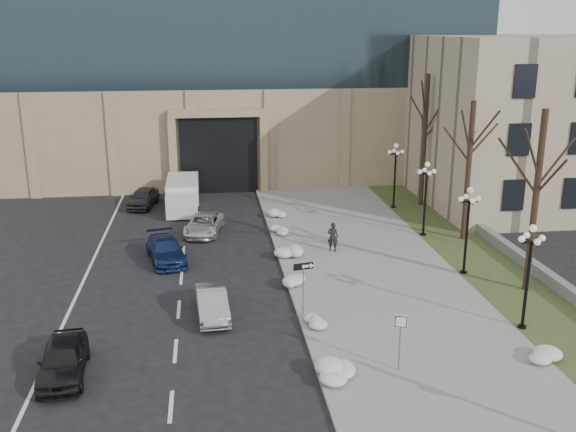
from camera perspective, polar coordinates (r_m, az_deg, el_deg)
name	(u,v)px	position (r m, az deg, el deg)	size (l,w,h in m)	color
ground	(369,426)	(22.26, 7.23, -18.06)	(160.00, 160.00, 0.00)	black
sidewalk	(368,268)	(35.11, 7.11, -4.57)	(9.00, 40.00, 0.12)	gray
curb	(286,271)	(34.30, -0.22, -4.94)	(0.30, 40.00, 0.14)	gray
grass_strip	(482,262)	(37.22, 16.87, -3.96)	(4.00, 40.00, 0.10)	#364824
stone_wall	(501,244)	(39.66, 18.40, -2.39)	(0.50, 30.00, 0.70)	slate
classical_building	(563,118)	(53.46, 23.23, 8.05)	(22.00, 18.12, 12.00)	tan
car_a	(63,359)	(25.83, -19.38, -11.92)	(1.65, 4.09, 1.39)	black
car_b	(212,304)	(29.29, -6.76, -7.73)	(1.33, 3.82, 1.26)	#9A9BA1
car_c	(166,250)	(36.41, -10.80, -2.98)	(1.81, 4.46, 1.29)	navy
car_d	(204,224)	(40.88, -7.48, -0.73)	(2.02, 4.38, 1.22)	silver
car_e	(143,198)	(47.79, -12.75, 1.61)	(1.63, 4.04, 1.38)	#303136
pedestrian	(333,237)	(37.04, 4.00, -1.86)	(0.62, 0.41, 1.71)	black
box_truck	(183,195)	(46.70, -9.34, 1.84)	(2.29, 6.40, 2.03)	silver
one_way_sign	(307,272)	(28.50, 1.69, -5.02)	(0.98, 0.31, 2.59)	slate
keep_sign	(400,331)	(24.52, 9.96, -10.02)	(0.50, 0.19, 2.37)	slate
snow_clump_b	(340,374)	(24.37, 4.60, -13.83)	(1.10, 1.60, 0.36)	white
snow_clump_c	(316,320)	(28.39, 2.47, -9.18)	(1.10, 1.60, 0.36)	white
snow_clump_d	(295,282)	(32.31, 0.62, -5.88)	(1.10, 1.60, 0.36)	white
snow_clump_e	(290,253)	(36.38, 0.17, -3.28)	(1.10, 1.60, 0.36)	white
snow_clump_f	(276,230)	(40.34, -1.07, -1.28)	(1.10, 1.60, 0.36)	white
snow_clump_g	(275,213)	(44.08, -1.20, 0.26)	(1.10, 1.60, 0.36)	white
snow_clump_h	(549,361)	(27.03, 22.21, -11.87)	(1.10, 1.60, 0.36)	white
lamppost_a	(529,263)	(28.77, 20.65, -3.93)	(1.18, 1.18, 4.76)	black
lamppost_b	(468,219)	(34.32, 15.70, -0.26)	(1.18, 1.18, 4.76)	black
lamppost_c	(426,189)	(40.16, 12.16, 2.38)	(1.18, 1.18, 4.76)	black
lamppost_d	(395,167)	(46.18, 9.52, 4.33)	(1.18, 1.18, 4.76)	black
tree_near	(538,176)	(32.44, 21.35, 3.30)	(3.20, 3.20, 9.00)	black
tree_mid	(470,152)	(39.54, 15.86, 5.51)	(3.20, 3.20, 8.50)	black
tree_far	(426,122)	(46.80, 12.13, 8.18)	(3.20, 3.20, 9.50)	black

